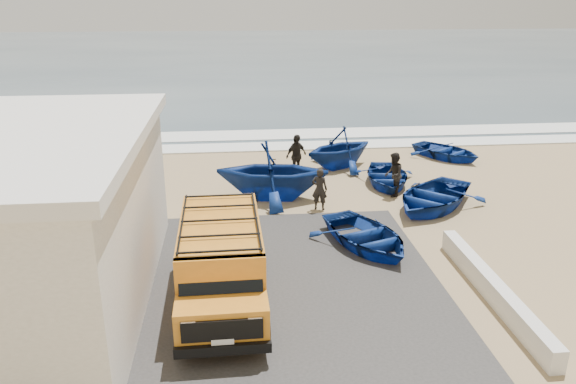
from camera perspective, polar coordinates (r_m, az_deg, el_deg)
name	(u,v)px	position (r m, az deg, el deg)	size (l,w,h in m)	color
ground	(281,255)	(16.45, -0.68, -6.39)	(160.00, 160.00, 0.00)	tan
slab	(210,292)	(14.63, -7.91, -10.01)	(12.00, 10.00, 0.05)	#3D3A38
ocean	(241,54)	(71.10, -4.81, 13.79)	(180.00, 88.00, 0.01)	#385166
surf_line	(260,147)	(27.70, -2.89, 4.60)	(180.00, 1.60, 0.06)	white
surf_wash	(257,135)	(30.12, -3.14, 5.81)	(180.00, 2.20, 0.04)	white
parapet	(493,289)	(15.01, 20.07, -9.23)	(0.35, 6.00, 0.55)	silver
van	(221,261)	(13.65, -6.81, -6.94)	(2.08, 4.99, 2.13)	orange
boat_near_left	(366,236)	(16.91, 7.92, -4.42)	(2.60, 3.64, 0.75)	navy
boat_near_right	(432,196)	(20.41, 14.46, -0.43)	(2.95, 4.13, 0.86)	navy
boat_mid_left	(272,171)	(20.47, -1.61, 2.19)	(3.53, 4.09, 2.15)	navy
boat_mid_right	(387,176)	(22.50, 9.99, 1.58)	(2.43, 3.40, 0.70)	navy
boat_far_left	(339,147)	(24.35, 5.24, 4.53)	(2.93, 3.40, 1.79)	navy
boat_far_right	(446,151)	(26.77, 15.79, 4.03)	(2.37, 3.32, 0.69)	navy
fisherman_front	(320,189)	(19.54, 3.23, 0.29)	(0.55, 0.36, 1.50)	black
fisherman_middle	(394,175)	(21.18, 10.67, 1.74)	(0.81, 0.63, 1.66)	black
fisherman_back	(296,156)	(23.07, 0.85, 3.72)	(1.04, 0.43, 1.77)	black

